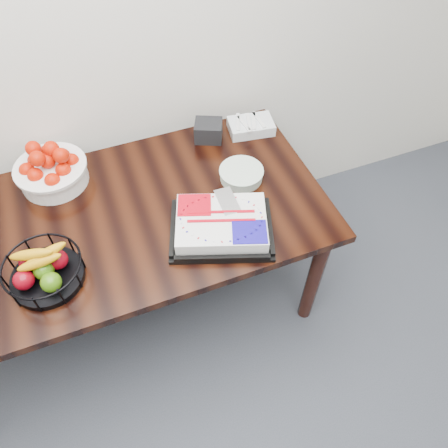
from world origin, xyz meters
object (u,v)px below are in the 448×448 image
object	(u,v)px
plate_stack	(241,174)
napkin_box	(209,131)
table	(118,231)
tangerine_bowl	(50,168)
cake_tray	(221,225)
fruit_basket	(44,270)

from	to	relation	value
plate_stack	napkin_box	size ratio (longest dim) A/B	1.53
table	tangerine_bowl	distance (m)	0.40
cake_tray	plate_stack	distance (m)	0.32
plate_stack	napkin_box	xyz separation A→B (m)	(-0.04, 0.31, 0.02)
tangerine_bowl	fruit_basket	distance (m)	0.52
table	napkin_box	bearing A→B (deg)	31.74
tangerine_bowl	plate_stack	xyz separation A→B (m)	(0.79, -0.28, -0.06)
tangerine_bowl	plate_stack	distance (m)	0.84
table	fruit_basket	xyz separation A→B (m)	(-0.29, -0.20, 0.15)
table	tangerine_bowl	bearing A→B (deg)	122.44
cake_tray	tangerine_bowl	size ratio (longest dim) A/B	1.59
table	fruit_basket	distance (m)	0.39
cake_tray	fruit_basket	distance (m)	0.69
tangerine_bowl	cake_tray	bearing A→B (deg)	-41.91
napkin_box	tangerine_bowl	bearing A→B (deg)	-177.75
tangerine_bowl	fruit_basket	bearing A→B (deg)	-100.65
fruit_basket	napkin_box	bearing A→B (deg)	32.77
table	cake_tray	bearing A→B (deg)	-29.39
table	napkin_box	world-z (taller)	napkin_box
fruit_basket	cake_tray	bearing A→B (deg)	-1.78
plate_stack	cake_tray	bearing A→B (deg)	-127.63
cake_tray	fruit_basket	world-z (taller)	fruit_basket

